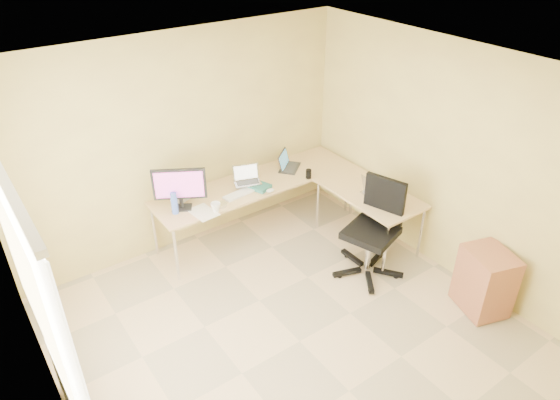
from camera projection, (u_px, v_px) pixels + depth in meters
floor at (300, 341)px, 4.97m from camera, size 4.50×4.50×0.00m
ceiling at (307, 86)px, 3.63m from camera, size 4.50×4.50×0.00m
wall_back at (184, 143)px, 5.86m from camera, size 4.50×0.00×4.50m
wall_left at (47, 342)px, 3.25m from camera, size 0.00×4.50×4.50m
wall_right at (459, 167)px, 5.35m from camera, size 0.00×4.50×4.50m
desk_main at (257, 207)px, 6.43m from camera, size 2.65×0.70×0.73m
desk_return at (367, 217)px, 6.22m from camera, size 0.70×1.30×0.73m
monitor at (180, 189)px, 5.59m from camera, size 0.61×0.46×0.51m
book_stack at (258, 186)px, 6.11m from camera, size 0.28×0.32×0.05m
laptop_center at (247, 175)px, 6.08m from camera, size 0.39×0.34×0.21m
laptop_black at (290, 161)px, 6.51m from camera, size 0.43×0.42×0.22m
keyboard at (242, 193)px, 6.00m from camera, size 0.49×0.19×0.02m
mouse at (270, 190)px, 6.03m from camera, size 0.12×0.09×0.04m
mug at (216, 207)px, 5.64m from camera, size 0.13×0.13×0.11m
cd_stack at (221, 205)px, 5.76m from camera, size 0.16×0.16×0.03m
water_bottle at (174, 203)px, 5.57m from camera, size 0.08×0.08×0.26m
papers at (203, 212)px, 5.64m from camera, size 0.27×0.36×0.01m
white_box at (183, 195)px, 5.89m from camera, size 0.26×0.22×0.08m
desk_fan at (173, 190)px, 5.81m from camera, size 0.23×0.23×0.26m
black_cup at (309, 174)px, 6.30m from camera, size 0.08×0.08×0.12m
laptop_return at (375, 187)px, 5.94m from camera, size 0.32×0.27×0.20m
office_chair at (370, 236)px, 5.64m from camera, size 0.86×0.86×1.14m
cabinet at (485, 281)px, 5.20m from camera, size 0.55×0.61×0.70m
radiator at (71, 391)px, 4.06m from camera, size 0.09×0.80×0.55m
window at (30, 277)px, 3.43m from camera, size 0.10×1.80×1.40m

